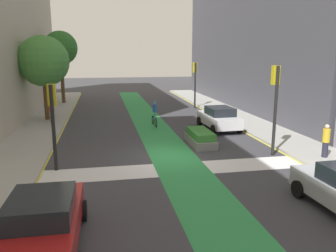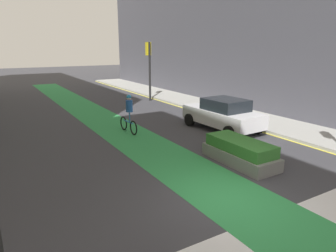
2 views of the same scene
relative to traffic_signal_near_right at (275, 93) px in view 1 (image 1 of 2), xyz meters
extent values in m
plane|color=#38383D|center=(-5.30, 0.69, -3.18)|extent=(120.00, 120.00, 0.00)
cube|color=#2D8C47|center=(-5.09, 0.69, -3.18)|extent=(2.40, 60.00, 0.01)
cube|color=silver|center=(-5.30, -1.31, -3.18)|extent=(12.00, 1.80, 0.01)
cube|color=#9E9E99|center=(-12.80, 0.69, -3.11)|extent=(3.00, 60.00, 0.15)
cube|color=yellow|center=(-11.30, 0.69, -3.18)|extent=(0.16, 60.00, 0.01)
cube|color=#9E9E99|center=(2.20, 0.69, -3.11)|extent=(3.00, 60.00, 0.15)
cube|color=yellow|center=(0.70, 0.69, -3.18)|extent=(0.16, 60.00, 0.01)
cylinder|color=black|center=(0.00, -0.11, -0.90)|extent=(0.16, 0.16, 4.56)
cube|color=gold|center=(0.00, 0.09, 0.90)|extent=(0.35, 0.28, 0.95)
sphere|color=#3F0A0A|center=(0.00, 0.23, 1.20)|extent=(0.20, 0.20, 0.20)
sphere|color=#4C380C|center=(0.00, 0.23, 0.90)|extent=(0.20, 0.20, 0.20)
sphere|color=#26D833|center=(0.00, 0.23, 0.60)|extent=(0.20, 0.20, 0.20)
cylinder|color=black|center=(-10.68, -0.44, -1.26)|extent=(0.16, 0.16, 3.84)
cube|color=gold|center=(-10.68, -0.24, 0.19)|extent=(0.35, 0.28, 0.95)
sphere|color=#3F0A0A|center=(-10.68, -0.10, 0.49)|extent=(0.20, 0.20, 0.20)
sphere|color=#4C380C|center=(-10.68, -0.10, 0.19)|extent=(0.20, 0.20, 0.20)
sphere|color=#26D833|center=(-10.68, -0.10, -0.11)|extent=(0.20, 0.20, 0.20)
cylinder|color=black|center=(0.15, 15.65, -1.02)|extent=(0.16, 0.16, 4.32)
cube|color=gold|center=(0.15, 15.85, 0.67)|extent=(0.35, 0.28, 0.95)
sphere|color=#3F0A0A|center=(0.15, 15.99, 0.97)|extent=(0.20, 0.20, 0.20)
sphere|color=#4C380C|center=(0.15, 15.99, 0.67)|extent=(0.20, 0.20, 0.20)
sphere|color=#26D833|center=(0.15, 15.99, 0.37)|extent=(0.20, 0.20, 0.20)
cylinder|color=black|center=(-1.66, -5.22, -2.86)|extent=(0.23, 0.64, 0.64)
cube|color=silver|center=(-0.69, 6.34, -2.51)|extent=(1.95, 4.26, 0.70)
cube|color=black|center=(-0.68, 6.14, -1.89)|extent=(1.67, 2.06, 0.55)
cylinder|color=black|center=(-1.64, 7.78, -2.86)|extent=(0.24, 0.65, 0.64)
cylinder|color=black|center=(0.16, 7.84, -2.86)|extent=(0.24, 0.65, 0.64)
cylinder|color=black|center=(-1.54, 4.84, -2.86)|extent=(0.24, 0.65, 0.64)
cylinder|color=black|center=(0.26, 4.90, -2.86)|extent=(0.24, 0.65, 0.64)
cube|color=#A51919|center=(-10.16, -6.97, -2.51)|extent=(1.85, 4.22, 0.70)
cube|color=black|center=(-10.17, -7.17, -1.89)|extent=(1.62, 2.02, 0.55)
cylinder|color=black|center=(-11.05, -5.49, -2.86)|extent=(0.23, 0.64, 0.64)
cylinder|color=black|center=(-9.25, -5.51, -2.86)|extent=(0.23, 0.64, 0.64)
torus|color=black|center=(-4.92, 8.77, -2.84)|extent=(0.10, 0.68, 0.68)
torus|color=black|center=(-4.86, 7.72, -2.84)|extent=(0.10, 0.68, 0.68)
cylinder|color=#2672BF|center=(-4.89, 8.24, -2.66)|extent=(0.11, 0.95, 0.06)
cylinder|color=#2672BF|center=(-4.88, 8.10, -2.39)|extent=(0.05, 0.05, 0.50)
cylinder|color=#2659B2|center=(-4.88, 8.10, -1.87)|extent=(0.32, 0.32, 0.55)
sphere|color=beige|center=(-4.88, 8.10, -1.48)|extent=(0.22, 0.22, 0.22)
sphere|color=#268CCC|center=(-4.88, 8.10, -1.44)|extent=(0.23, 0.23, 0.23)
cylinder|color=#262638|center=(2.10, -1.36, -2.66)|extent=(0.28, 0.28, 0.75)
cylinder|color=gold|center=(2.10, -1.36, -1.95)|extent=(0.34, 0.34, 0.67)
sphere|color=beige|center=(2.10, -1.36, -1.51)|extent=(0.22, 0.22, 0.22)
cylinder|color=#262638|center=(-12.24, 10.56, -2.67)|extent=(0.28, 0.28, 0.73)
cylinder|color=red|center=(-12.24, 10.56, -1.98)|extent=(0.34, 0.34, 0.65)
sphere|color=beige|center=(-12.24, 10.56, -1.55)|extent=(0.21, 0.21, 0.21)
cylinder|color=brown|center=(-12.75, 11.57, -1.48)|extent=(0.36, 0.36, 3.10)
sphere|color=#478C3D|center=(-12.75, 11.57, 1.40)|extent=(3.81, 3.81, 3.81)
cylinder|color=brown|center=(-12.48, 20.87, -0.85)|extent=(0.36, 0.36, 4.36)
sphere|color=#2D6B28|center=(-12.48, 20.87, 2.51)|extent=(3.38, 3.38, 3.38)
cube|color=slate|center=(-3.09, 2.56, -2.96)|extent=(1.18, 2.85, 0.45)
cube|color=#33722D|center=(-3.09, 2.56, -2.53)|extent=(1.07, 2.57, 0.40)
camera|label=1|loc=(-8.51, -15.76, 1.94)|focal=36.59mm
camera|label=2|loc=(-10.50, -4.88, 0.84)|focal=32.54mm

